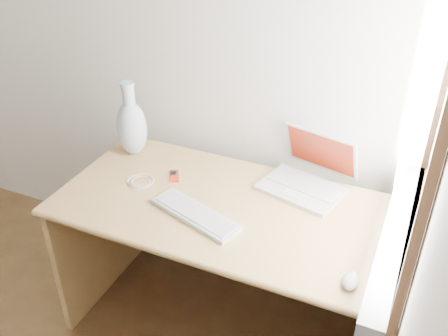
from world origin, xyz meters
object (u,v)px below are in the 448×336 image
at_px(desk, 233,232).
at_px(laptop, 305,175).
at_px(external_keyboard, 196,214).
at_px(vase, 132,126).

bearing_deg(desk, laptop, 36.12).
bearing_deg(laptop, external_keyboard, -116.67).
bearing_deg(external_keyboard, laptop, 67.78).
height_order(desk, external_keyboard, external_keyboard).
distance_m(desk, vase, 0.67).
bearing_deg(laptop, desk, -130.18).
bearing_deg(external_keyboard, desk, 87.55).
height_order(desk, vase, vase).
relative_size(desk, external_keyboard, 3.37).
bearing_deg(vase, laptop, 4.56).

